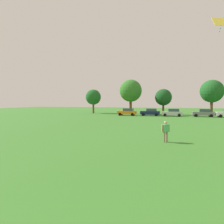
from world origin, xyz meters
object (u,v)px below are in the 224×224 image
at_px(parked_car_silver_2, 172,112).
at_px(tree_far_left, 93,97).
at_px(adult_bystander, 166,130).
at_px(tree_center, 163,97).
at_px(parked_car_gray_3, 203,113).
at_px(parked_car_navy_1, 150,112).
at_px(tree_right, 212,91).
at_px(parked_car_orange_0, 127,112).
at_px(tree_left, 131,91).
at_px(kite, 221,22).

bearing_deg(parked_car_silver_2, tree_far_left, -16.02).
bearing_deg(adult_bystander, tree_center, 52.10).
distance_m(parked_car_silver_2, parked_car_gray_3, 6.33).
bearing_deg(parked_car_silver_2, parked_car_navy_1, -2.83).
bearing_deg(parked_car_gray_3, tree_right, -112.33).
bearing_deg(parked_car_gray_3, parked_car_silver_2, 5.35).
bearing_deg(parked_car_silver_2, parked_car_gray_3, -174.65).
distance_m(tree_far_left, tree_right, 30.30).
distance_m(adult_bystander, parked_car_navy_1, 29.38).
distance_m(parked_car_orange_0, parked_car_navy_1, 5.34).
bearing_deg(adult_bystander, tree_right, 34.52).
relative_size(parked_car_navy_1, tree_far_left, 0.64).
height_order(parked_car_orange_0, tree_center, tree_center).
bearing_deg(tree_left, adult_bystander, -73.81).
bearing_deg(tree_left, tree_right, 5.60).
height_order(adult_bystander, tree_left, tree_left).
distance_m(parked_car_navy_1, tree_left, 9.06).
bearing_deg(parked_car_orange_0, tree_right, -159.10).
bearing_deg(tree_center, parked_car_silver_2, -66.94).
relative_size(parked_car_navy_1, parked_car_gray_3, 1.00).
relative_size(parked_car_gray_3, tree_far_left, 0.64).
xyz_separation_m(parked_car_navy_1, tree_center, (2.60, 4.92, 3.45)).
bearing_deg(tree_right, parked_car_silver_2, -141.99).
distance_m(tree_far_left, tree_center, 19.17).
relative_size(parked_car_navy_1, tree_center, 0.67).
bearing_deg(tree_right, kite, -99.25).
relative_size(kite, tree_center, 0.20).
bearing_deg(parked_car_silver_2, tree_center, -66.94).
bearing_deg(tree_center, adult_bystander, -87.27).
bearing_deg(kite, parked_car_orange_0, 115.50).
distance_m(parked_car_orange_0, tree_center, 10.20).
bearing_deg(adult_bystander, parked_car_silver_2, 48.23).
bearing_deg(tree_far_left, parked_car_orange_0, -29.73).
bearing_deg(parked_car_navy_1, tree_center, -117.87).
bearing_deg(parked_car_orange_0, kite, 115.50).
bearing_deg(tree_far_left, parked_car_navy_1, -19.60).
xyz_separation_m(kite, parked_car_orange_0, (-13.30, 27.90, -8.07)).
relative_size(parked_car_orange_0, parked_car_navy_1, 1.00).
xyz_separation_m(parked_car_navy_1, tree_far_left, (-16.55, 5.89, 3.66)).
relative_size(parked_car_orange_0, tree_far_left, 0.64).
relative_size(kite, tree_left, 0.14).
height_order(parked_car_gray_3, tree_left, tree_left).
distance_m(adult_bystander, tree_left, 35.68).
bearing_deg(parked_car_silver_2, parked_car_orange_0, 1.64).
bearing_deg(kite, tree_left, 112.27).
bearing_deg(kite, parked_car_silver_2, 96.47).
relative_size(tree_left, tree_center, 1.40).
height_order(parked_car_orange_0, tree_far_left, tree_far_left).
xyz_separation_m(parked_car_silver_2, tree_right, (8.93, 6.98, 4.85)).
xyz_separation_m(parked_car_gray_3, tree_left, (-16.72, 4.49, 5.19)).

